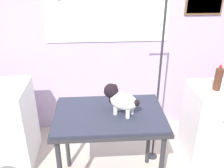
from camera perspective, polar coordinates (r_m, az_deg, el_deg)
rear_wall_panel at (r=3.06m, az=-0.19°, el=9.35°), size 4.00×0.11×2.30m
grooming_table at (r=2.28m, az=-0.58°, el=-8.42°), size 0.99×0.64×0.84m
grooming_arm at (r=2.60m, az=10.23°, el=-2.11°), size 0.29×0.11×1.78m
dog at (r=2.16m, az=1.79°, el=-3.42°), size 0.34×0.28×0.26m
cabinet_right at (r=3.10m, az=22.89°, el=-7.82°), size 0.68×0.54×0.84m
soda_bottle at (r=2.79m, az=23.03°, el=1.14°), size 0.08×0.08×0.27m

